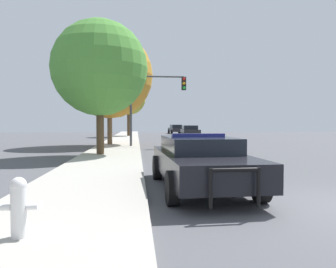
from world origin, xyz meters
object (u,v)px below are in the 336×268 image
(police_car, at_px, (200,160))
(tree_sidewalk_mid, at_px, (109,75))
(fire_hydrant, at_px, (19,205))
(car_background_distant, at_px, (176,129))
(tree_sidewalk_far, at_px, (129,98))
(traffic_light, at_px, (154,95))
(car_background_oncoming, at_px, (190,132))
(tree_sidewalk_near, at_px, (100,68))

(police_car, bearing_deg, tree_sidewalk_mid, -79.47)
(tree_sidewalk_mid, bearing_deg, fire_hydrant, -88.97)
(car_background_distant, distance_m, tree_sidewalk_far, 13.62)
(traffic_light, relative_size, tree_sidewalk_far, 0.72)
(fire_hydrant, relative_size, tree_sidewalk_mid, 0.10)
(tree_sidewalk_far, bearing_deg, car_background_oncoming, -44.33)
(police_car, distance_m, tree_sidewalk_near, 9.74)
(fire_hydrant, height_order, car_background_oncoming, car_background_oncoming)
(traffic_light, bearing_deg, tree_sidewalk_mid, 149.25)
(traffic_light, bearing_deg, fire_hydrant, -98.88)
(traffic_light, height_order, tree_sidewalk_far, tree_sidewalk_far)
(car_background_distant, distance_m, tree_sidewalk_mid, 28.64)
(car_background_distant, bearing_deg, tree_sidewalk_far, -126.65)
(tree_sidewalk_mid, bearing_deg, traffic_light, -30.75)
(car_background_distant, bearing_deg, police_car, -99.71)
(tree_sidewalk_far, bearing_deg, tree_sidewalk_mid, -93.58)
(police_car, xyz_separation_m, traffic_light, (-0.43, 14.09, 2.86))
(traffic_light, xyz_separation_m, tree_sidewalk_near, (-2.99, -5.74, 0.82))
(police_car, relative_size, car_background_oncoming, 1.29)
(police_car, xyz_separation_m, car_background_distant, (4.54, 43.06, 0.02))
(police_car, xyz_separation_m, car_background_oncoming, (3.99, 25.75, 0.03))
(police_car, xyz_separation_m, tree_sidewalk_far, (-2.55, 32.13, 4.01))
(tree_sidewalk_far, xyz_separation_m, tree_sidewalk_mid, (-1.01, -16.18, 0.42))
(traffic_light, height_order, tree_sidewalk_near, tree_sidewalk_near)
(police_car, distance_m, tree_sidewalk_far, 32.48)
(tree_sidewalk_near, bearing_deg, tree_sidewalk_far, 87.90)
(police_car, relative_size, car_background_distant, 1.13)
(car_background_oncoming, height_order, car_background_distant, car_background_oncoming)
(tree_sidewalk_near, distance_m, tree_sidewalk_mid, 7.64)
(police_car, relative_size, tree_sidewalk_mid, 0.64)
(car_background_distant, bearing_deg, car_background_oncoming, -95.51)
(car_background_distant, bearing_deg, tree_sidewalk_mid, -110.33)
(car_background_distant, xyz_separation_m, tree_sidewalk_far, (-7.08, -10.93, 3.99))
(traffic_light, distance_m, car_background_distant, 29.53)
(car_background_oncoming, distance_m, tree_sidewalk_near, 19.26)
(police_car, bearing_deg, fire_hydrant, 46.72)
(tree_sidewalk_far, bearing_deg, traffic_light, -83.32)
(car_background_distant, distance_m, tree_sidewalk_near, 35.81)
(car_background_oncoming, height_order, tree_sidewalk_near, tree_sidewalk_near)
(car_background_distant, height_order, tree_sidewalk_near, tree_sidewalk_near)
(traffic_light, xyz_separation_m, car_background_oncoming, (4.42, 11.66, -2.83))
(police_car, bearing_deg, car_background_oncoming, -100.86)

